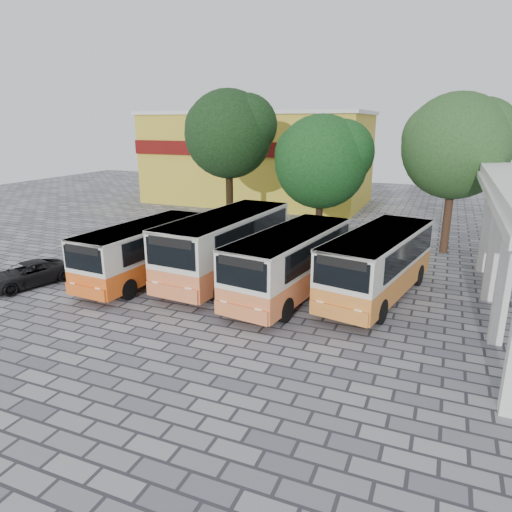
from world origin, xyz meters
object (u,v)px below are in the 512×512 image
at_px(bus_centre_left, 226,242).
at_px(parked_car, 27,274).
at_px(bus_centre_right, 291,259).
at_px(bus_far_left, 145,248).
at_px(bus_far_right, 378,261).

distance_m(bus_centre_left, parked_car, 9.39).
bearing_deg(bus_centre_right, bus_centre_left, 171.82).
distance_m(bus_far_left, bus_centre_left, 3.91).
xyz_separation_m(bus_far_left, bus_far_right, (10.63, 1.91, 0.10)).
bearing_deg(bus_centre_left, bus_far_left, -150.38).
bearing_deg(bus_far_right, bus_centre_right, -148.73).
xyz_separation_m(bus_far_left, bus_centre_left, (3.52, 1.68, 0.25)).
distance_m(bus_centre_right, parked_car, 12.28).
bearing_deg(bus_far_left, bus_centre_left, 29.48).
distance_m(bus_far_left, bus_centre_right, 7.14).
height_order(bus_far_right, parked_car, bus_far_right).
height_order(bus_centre_left, bus_centre_right, bus_centre_left).
xyz_separation_m(bus_centre_right, bus_far_right, (3.52, 1.27, 0.01)).
bearing_deg(bus_far_right, bus_far_left, -158.46).
xyz_separation_m(bus_centre_left, bus_centre_right, (3.59, -1.05, -0.16)).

